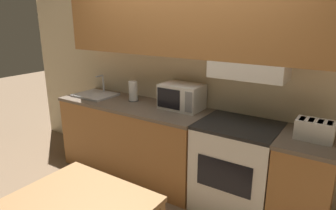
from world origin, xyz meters
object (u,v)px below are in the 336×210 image
at_px(microwave, 182,96).
at_px(paper_towel_roll, 133,91).
at_px(toaster, 315,130).
at_px(stove_range, 236,167).
at_px(sink_basin, 95,94).

height_order(microwave, paper_towel_roll, microwave).
bearing_deg(toaster, stove_range, 179.58).
distance_m(stove_range, sink_basin, 2.00).
height_order(stove_range, paper_towel_roll, paper_towel_roll).
distance_m(stove_range, microwave, 0.94).
relative_size(stove_range, toaster, 2.92).
distance_m(toaster, sink_basin, 2.59).
bearing_deg(stove_range, microwave, 169.51).
xyz_separation_m(stove_range, toaster, (0.65, -0.00, 0.54)).
distance_m(microwave, paper_towel_roll, 0.66).
relative_size(stove_range, sink_basin, 1.84).
height_order(sink_basin, paper_towel_roll, sink_basin).
bearing_deg(sink_basin, stove_range, 0.15).
distance_m(stove_range, toaster, 0.85).
bearing_deg(sink_basin, paper_towel_roll, 8.98).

